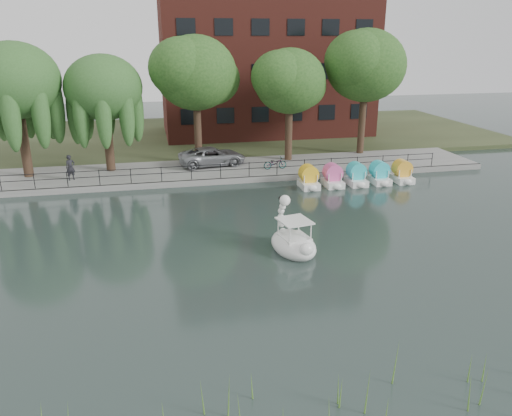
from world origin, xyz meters
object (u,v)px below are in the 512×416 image
object	(u,v)px
swan_boat	(293,240)
bicycle	(275,162)
pedestrian	(70,166)
minivan	(212,155)

from	to	relation	value
swan_boat	bicycle	bearing A→B (deg)	68.43
bicycle	swan_boat	bearing A→B (deg)	166.97
bicycle	swan_boat	world-z (taller)	swan_boat
swan_boat	pedestrian	bearing A→B (deg)	119.58
minivan	swan_boat	distance (m)	15.75
bicycle	pedestrian	distance (m)	14.23
pedestrian	minivan	bearing A→B (deg)	-16.39
minivan	pedestrian	xyz separation A→B (m)	(-9.87, -1.97, 0.19)
minivan	bicycle	distance (m)	4.81
minivan	bicycle	world-z (taller)	minivan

